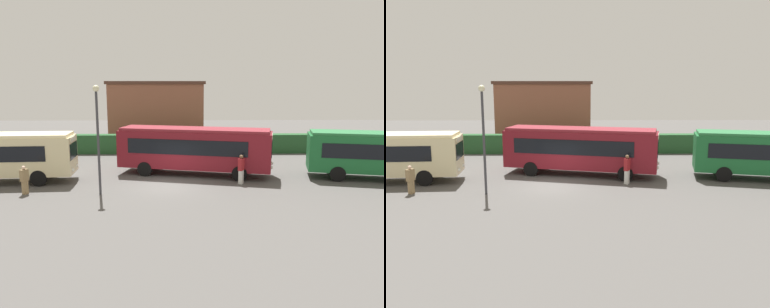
% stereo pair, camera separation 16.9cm
% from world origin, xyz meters
% --- Properties ---
extents(ground_plane, '(85.89, 85.89, 0.00)m').
position_xyz_m(ground_plane, '(0.00, 0.00, 0.00)').
color(ground_plane, '#514F4C').
extents(bus_maroon, '(10.70, 4.89, 3.25)m').
position_xyz_m(bus_maroon, '(1.80, 2.98, 1.87)').
color(bus_maroon, maroon).
rests_on(bus_maroon, ground_plane).
extents(person_center, '(0.41, 0.51, 1.65)m').
position_xyz_m(person_center, '(-8.04, -1.55, 0.86)').
color(person_center, olive).
rests_on(person_center, ground_plane).
extents(person_right, '(0.32, 0.45, 1.83)m').
position_xyz_m(person_right, '(2.56, 5.16, 0.97)').
color(person_right, silver).
rests_on(person_right, ground_plane).
extents(person_far, '(0.45, 0.49, 1.87)m').
position_xyz_m(person_far, '(4.65, 0.45, 0.99)').
color(person_far, silver).
rests_on(person_far, ground_plane).
extents(hedge_row, '(54.95, 1.14, 1.70)m').
position_xyz_m(hedge_row, '(0.00, 11.48, 0.85)').
color(hedge_row, '#245029').
rests_on(hedge_row, ground_plane).
extents(depot_building, '(9.79, 5.72, 6.47)m').
position_xyz_m(depot_building, '(-1.68, 17.37, 3.25)').
color(depot_building, brown).
rests_on(depot_building, ground_plane).
extents(lamppost, '(0.36, 0.36, 6.17)m').
position_xyz_m(lamppost, '(-3.72, -1.73, 3.80)').
color(lamppost, '#38383D').
rests_on(lamppost, ground_plane).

